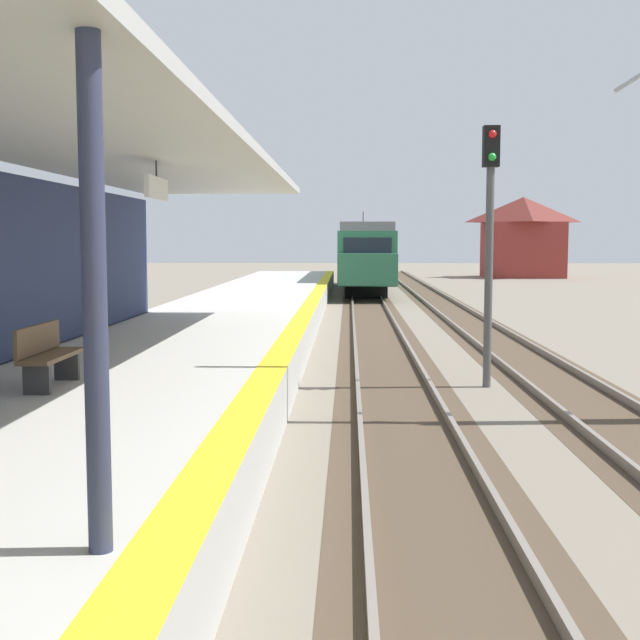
{
  "coord_description": "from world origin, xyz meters",
  "views": [
    {
      "loc": [
        0.99,
        -0.3,
        2.95
      ],
      "look_at": [
        0.68,
        8.69,
        2.1
      ],
      "focal_mm": 47.1,
      "sensor_mm": 36.0,
      "label": 1
    }
  ],
  "objects_px": {
    "rail_signal_post": "(490,228)",
    "platform_bench": "(47,353)",
    "distant_trackside_house": "(523,236)",
    "approaching_train": "(364,254)"
  },
  "relations": [
    {
      "from": "rail_signal_post",
      "to": "platform_bench",
      "type": "bearing_deg",
      "value": -142.8
    },
    {
      "from": "rail_signal_post",
      "to": "platform_bench",
      "type": "height_order",
      "value": "rail_signal_post"
    },
    {
      "from": "rail_signal_post",
      "to": "platform_bench",
      "type": "distance_m",
      "value": 9.01
    },
    {
      "from": "platform_bench",
      "to": "distant_trackside_house",
      "type": "xyz_separation_m",
      "value": [
        18.14,
        56.25,
        1.96
      ]
    },
    {
      "from": "rail_signal_post",
      "to": "platform_bench",
      "type": "xyz_separation_m",
      "value": [
        -7.03,
        -5.34,
        -1.82
      ]
    },
    {
      "from": "approaching_train",
      "to": "distant_trackside_house",
      "type": "distance_m",
      "value": 22.7
    },
    {
      "from": "approaching_train",
      "to": "platform_bench",
      "type": "xyz_separation_m",
      "value": [
        -5.14,
        -37.68,
        -0.8
      ]
    },
    {
      "from": "rail_signal_post",
      "to": "platform_bench",
      "type": "relative_size",
      "value": 3.25
    },
    {
      "from": "platform_bench",
      "to": "distant_trackside_house",
      "type": "height_order",
      "value": "distant_trackside_house"
    },
    {
      "from": "approaching_train",
      "to": "rail_signal_post",
      "type": "relative_size",
      "value": 3.77
    }
  ]
}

